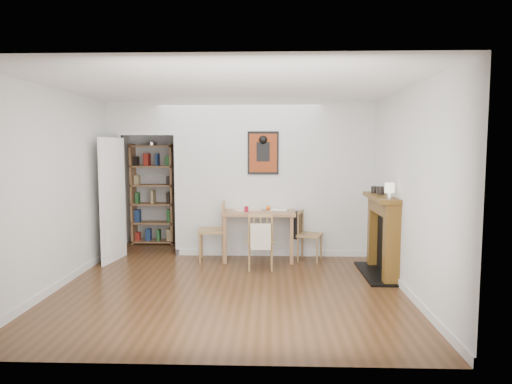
{
  "coord_description": "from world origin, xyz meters",
  "views": [
    {
      "loc": [
        0.54,
        -6.3,
        1.85
      ],
      "look_at": [
        0.31,
        0.6,
        1.17
      ],
      "focal_mm": 32.0,
      "sensor_mm": 36.0,
      "label": 1
    }
  ],
  "objects_px": {
    "chair_left": "(212,231)",
    "chair_front": "(260,240)",
    "red_glass": "(246,209)",
    "fireplace": "(383,233)",
    "dining_table": "(259,217)",
    "ceramic_jar_a": "(380,191)",
    "ceramic_jar_b": "(374,190)",
    "bookshelf": "(153,195)",
    "chair_right": "(309,235)",
    "notebook": "(279,210)",
    "orange_fruit": "(268,208)",
    "mantel_lamp": "(390,189)"
  },
  "relations": [
    {
      "from": "dining_table",
      "to": "chair_right",
      "type": "bearing_deg",
      "value": -2.14
    },
    {
      "from": "chair_front",
      "to": "orange_fruit",
      "type": "height_order",
      "value": "orange_fruit"
    },
    {
      "from": "chair_right",
      "to": "mantel_lamp",
      "type": "bearing_deg",
      "value": -51.08
    },
    {
      "from": "chair_right",
      "to": "chair_front",
      "type": "xyz_separation_m",
      "value": [
        -0.77,
        -0.57,
        0.02
      ]
    },
    {
      "from": "mantel_lamp",
      "to": "dining_table",
      "type": "bearing_deg",
      "value": 145.29
    },
    {
      "from": "orange_fruit",
      "to": "ceramic_jar_a",
      "type": "bearing_deg",
      "value": -29.29
    },
    {
      "from": "chair_left",
      "to": "ceramic_jar_a",
      "type": "relative_size",
      "value": 7.86
    },
    {
      "from": "dining_table",
      "to": "mantel_lamp",
      "type": "relative_size",
      "value": 5.59
    },
    {
      "from": "dining_table",
      "to": "notebook",
      "type": "bearing_deg",
      "value": 19.33
    },
    {
      "from": "bookshelf",
      "to": "fireplace",
      "type": "bearing_deg",
      "value": -27.93
    },
    {
      "from": "bookshelf",
      "to": "ceramic_jar_b",
      "type": "bearing_deg",
      "value": -24.31
    },
    {
      "from": "chair_left",
      "to": "orange_fruit",
      "type": "relative_size",
      "value": 13.28
    },
    {
      "from": "chair_left",
      "to": "chair_front",
      "type": "height_order",
      "value": "chair_left"
    },
    {
      "from": "ceramic_jar_b",
      "to": "ceramic_jar_a",
      "type": "bearing_deg",
      "value": -82.0
    },
    {
      "from": "notebook",
      "to": "ceramic_jar_b",
      "type": "relative_size",
      "value": 2.66
    },
    {
      "from": "fireplace",
      "to": "dining_table",
      "type": "bearing_deg",
      "value": 155.02
    },
    {
      "from": "chair_right",
      "to": "bookshelf",
      "type": "height_order",
      "value": "bookshelf"
    },
    {
      "from": "chair_front",
      "to": "fireplace",
      "type": "distance_m",
      "value": 1.81
    },
    {
      "from": "chair_right",
      "to": "red_glass",
      "type": "height_order",
      "value": "red_glass"
    },
    {
      "from": "chair_left",
      "to": "mantel_lamp",
      "type": "relative_size",
      "value": 4.57
    },
    {
      "from": "fireplace",
      "to": "ceramic_jar_b",
      "type": "distance_m",
      "value": 0.69
    },
    {
      "from": "red_glass",
      "to": "ceramic_jar_b",
      "type": "xyz_separation_m",
      "value": [
        1.95,
        -0.42,
        0.36
      ]
    },
    {
      "from": "dining_table",
      "to": "bookshelf",
      "type": "xyz_separation_m",
      "value": [
        -2.06,
        1.21,
        0.23
      ]
    },
    {
      "from": "dining_table",
      "to": "chair_right",
      "type": "distance_m",
      "value": 0.86
    },
    {
      "from": "chair_left",
      "to": "ceramic_jar_a",
      "type": "xyz_separation_m",
      "value": [
        2.54,
        -0.67,
        0.74
      ]
    },
    {
      "from": "ceramic_jar_a",
      "to": "chair_front",
      "type": "bearing_deg",
      "value": 174.63
    },
    {
      "from": "chair_right",
      "to": "fireplace",
      "type": "bearing_deg",
      "value": -39.1
    },
    {
      "from": "chair_left",
      "to": "ceramic_jar_b",
      "type": "bearing_deg",
      "value": -9.42
    },
    {
      "from": "orange_fruit",
      "to": "notebook",
      "type": "height_order",
      "value": "orange_fruit"
    },
    {
      "from": "chair_right",
      "to": "red_glass",
      "type": "distance_m",
      "value": 1.1
    },
    {
      "from": "orange_fruit",
      "to": "red_glass",
      "type": "bearing_deg",
      "value": -147.16
    },
    {
      "from": "notebook",
      "to": "dining_table",
      "type": "bearing_deg",
      "value": -160.67
    },
    {
      "from": "chair_right",
      "to": "ceramic_jar_b",
      "type": "distance_m",
      "value": 1.31
    },
    {
      "from": "chair_front",
      "to": "ceramic_jar_b",
      "type": "relative_size",
      "value": 8.58
    },
    {
      "from": "notebook",
      "to": "orange_fruit",
      "type": "bearing_deg",
      "value": 170.89
    },
    {
      "from": "notebook",
      "to": "ceramic_jar_a",
      "type": "height_order",
      "value": "ceramic_jar_a"
    },
    {
      "from": "chair_front",
      "to": "notebook",
      "type": "distance_m",
      "value": 0.86
    },
    {
      "from": "chair_right",
      "to": "notebook",
      "type": "relative_size",
      "value": 3.03
    },
    {
      "from": "ceramic_jar_b",
      "to": "dining_table",
      "type": "bearing_deg",
      "value": 163.7
    },
    {
      "from": "fireplace",
      "to": "notebook",
      "type": "xyz_separation_m",
      "value": [
        -1.49,
        0.97,
        0.2
      ]
    },
    {
      "from": "ceramic_jar_a",
      "to": "chair_left",
      "type": "bearing_deg",
      "value": 165.17
    },
    {
      "from": "dining_table",
      "to": "red_glass",
      "type": "distance_m",
      "value": 0.26
    },
    {
      "from": "red_glass",
      "to": "orange_fruit",
      "type": "distance_m",
      "value": 0.43
    },
    {
      "from": "chair_right",
      "to": "chair_front",
      "type": "bearing_deg",
      "value": -143.42
    },
    {
      "from": "bookshelf",
      "to": "orange_fruit",
      "type": "relative_size",
      "value": 26.21
    },
    {
      "from": "dining_table",
      "to": "mantel_lamp",
      "type": "xyz_separation_m",
      "value": [
        1.8,
        -1.24,
        0.58
      ]
    },
    {
      "from": "chair_left",
      "to": "red_glass",
      "type": "height_order",
      "value": "chair_left"
    },
    {
      "from": "dining_table",
      "to": "chair_left",
      "type": "height_order",
      "value": "chair_left"
    },
    {
      "from": "dining_table",
      "to": "fireplace",
      "type": "relative_size",
      "value": 0.94
    },
    {
      "from": "dining_table",
      "to": "bookshelf",
      "type": "relative_size",
      "value": 0.62
    }
  ]
}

